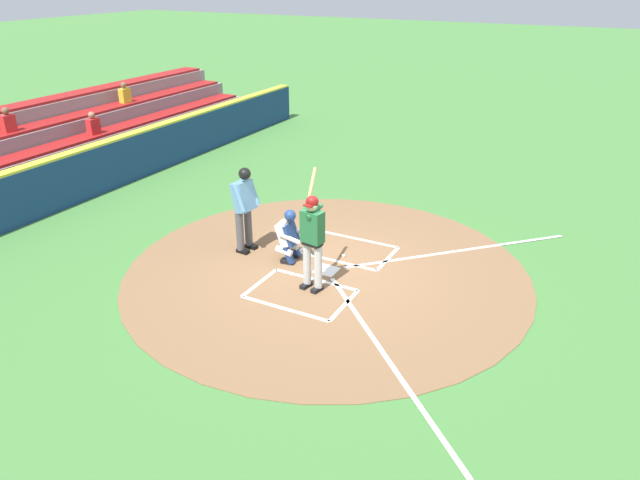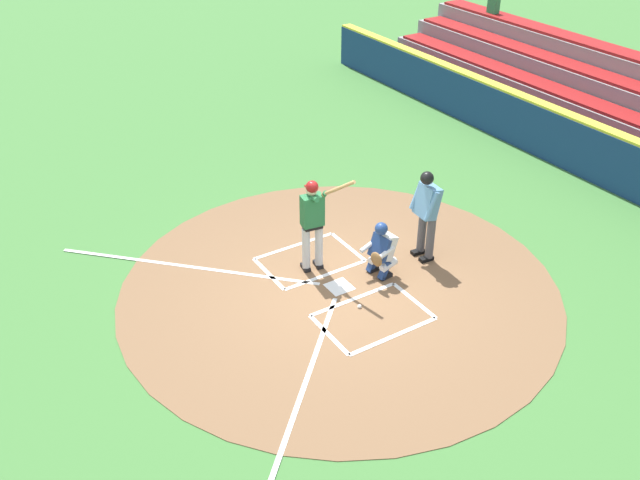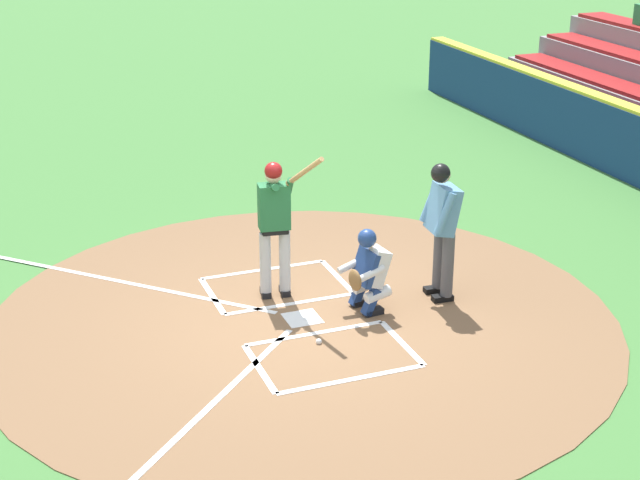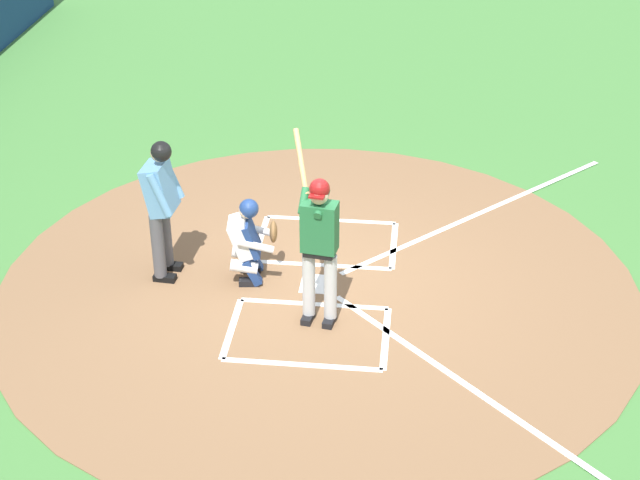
% 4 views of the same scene
% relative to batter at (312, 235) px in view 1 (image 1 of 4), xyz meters
% --- Properties ---
extents(ground_plane, '(120.00, 120.00, 0.00)m').
position_rel_batter_xyz_m(ground_plane, '(-0.76, -0.09, -1.10)').
color(ground_plane, '#427A38').
extents(dirt_circle, '(8.00, 8.00, 0.01)m').
position_rel_batter_xyz_m(dirt_circle, '(-0.76, -0.09, -1.09)').
color(dirt_circle, brown).
rests_on(dirt_circle, ground).
extents(home_plate_and_chalk, '(7.93, 4.91, 0.01)m').
position_rel_batter_xyz_m(home_plate_and_chalk, '(-0.76, 0.79, -1.08)').
color(home_plate_and_chalk, white).
rests_on(home_plate_and_chalk, dirt_circle).
extents(batter, '(1.01, 0.61, 2.13)m').
position_rel_batter_xyz_m(batter, '(0.00, 0.00, 0.00)').
color(batter, '#BCBCBC').
rests_on(batter, ground).
extents(catcher, '(0.64, 0.62, 1.13)m').
position_rel_batter_xyz_m(catcher, '(-0.82, -0.96, -0.51)').
color(catcher, black).
rests_on(catcher, ground).
extents(plate_umpire, '(0.60, 0.44, 1.86)m').
position_rel_batter_xyz_m(plate_umpire, '(-0.78, -2.02, -0.02)').
color(plate_umpire, '#4C4C51').
rests_on(plate_umpire, ground).
extents(baseball, '(0.07, 0.07, 0.07)m').
position_rel_batter_xyz_m(baseball, '(-1.46, -0.05, -1.06)').
color(baseball, white).
rests_on(baseball, ground).
extents(backstop_wall, '(22.00, 0.36, 1.31)m').
position_rel_batter_xyz_m(backstop_wall, '(-0.76, -7.59, -0.45)').
color(backstop_wall, navy).
rests_on(backstop_wall, ground).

